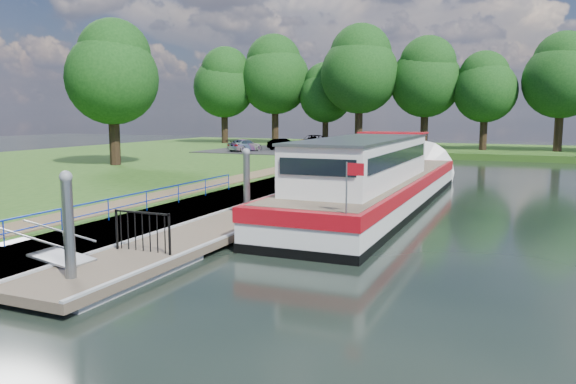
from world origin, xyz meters
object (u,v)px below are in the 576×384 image
at_px(barge, 381,183).
at_px(car_d, 313,142).
at_px(car_b, 283,145).
at_px(pontoon, 293,203).
at_px(car_c, 245,145).
at_px(car_a, 329,145).

height_order(barge, car_d, barge).
xyz_separation_m(barge, car_b, (-14.80, 22.35, 0.28)).
bearing_deg(car_b, car_d, -4.58).
xyz_separation_m(pontoon, car_d, (-9.44, 27.60, 1.31)).
bearing_deg(pontoon, car_c, 122.41).
relative_size(pontoon, car_a, 8.07).
xyz_separation_m(pontoon, car_a, (-6.29, 23.22, 1.28)).
relative_size(pontoon, barge, 1.42).
bearing_deg(car_c, car_a, -157.12).
xyz_separation_m(car_c, car_d, (4.49, 5.66, 0.12)).
xyz_separation_m(car_b, car_c, (-2.72, -2.33, 0.01)).
height_order(barge, car_a, barge).
bearing_deg(car_d, car_c, -131.63).
bearing_deg(pontoon, car_a, 105.17).
bearing_deg(car_a, car_d, 128.20).
height_order(car_a, car_c, car_a).
bearing_deg(car_d, barge, -66.28).
xyz_separation_m(car_b, car_d, (1.76, 3.32, 0.13)).
height_order(car_c, car_d, car_d).
distance_m(pontoon, car_b, 26.76).
height_order(barge, car_b, barge).
bearing_deg(pontoon, car_d, 108.88).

